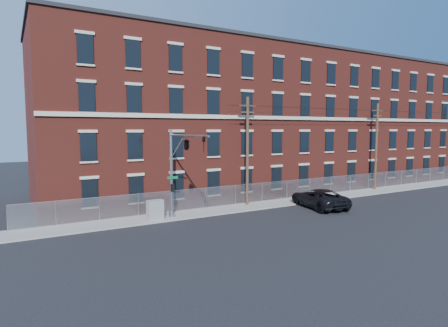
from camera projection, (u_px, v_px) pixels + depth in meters
ground at (265, 221)px, 29.31m from camera, size 140.00×140.00×0.00m
sidewalk at (329, 197)px, 39.58m from camera, size 65.00×3.00×0.12m
mill_building at (278, 121)px, 46.55m from camera, size 55.30×14.32×16.30m
chain_link_fence at (320, 186)px, 40.61m from camera, size 59.06×0.06×1.85m
traffic_signal_mast at (183, 153)px, 27.72m from camera, size 0.90×6.75×7.00m
utility_pole_near at (247, 149)px, 34.65m from camera, size 1.80×0.28×10.00m
utility_pole_mid at (376, 145)px, 43.59m from camera, size 1.80×0.28×10.00m
overhead_wires at (378, 112)px, 43.24m from camera, size 40.00×0.62×0.62m
pickup_truck at (319, 198)px, 34.27m from camera, size 3.90×6.66×1.74m
utility_cabinet at (155, 210)px, 29.13m from camera, size 1.30×0.74×1.56m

